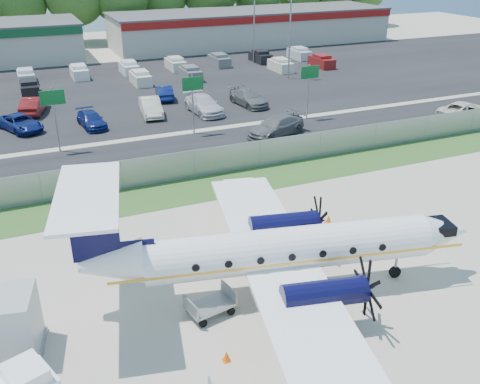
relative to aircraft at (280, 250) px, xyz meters
name	(u,v)px	position (x,y,z in m)	size (l,w,h in m)	color
ground	(290,285)	(0.69, 0.22, -2.23)	(170.00, 170.00, 0.00)	#BEB4A1
grass_verge	(204,188)	(0.69, 12.22, -2.22)	(170.00, 4.00, 0.02)	#2D561E
access_road	(174,153)	(0.69, 19.22, -2.22)	(170.00, 8.00, 0.02)	black
parking_lot	(118,91)	(0.69, 40.22, -2.22)	(170.00, 32.00, 0.02)	black
perimeter_fence	(194,164)	(0.69, 14.22, -1.23)	(120.00, 0.06, 1.99)	gray
building_east	(252,27)	(26.69, 62.20, 0.40)	(44.40, 12.40, 5.24)	#BBB6A8
sign_left	(54,106)	(-7.31, 23.13, 1.38)	(1.80, 0.26, 5.00)	gray
sign_mid	(193,92)	(3.69, 23.13, 1.38)	(1.80, 0.26, 5.00)	gray
sign_right	(309,80)	(14.69, 23.13, 1.38)	(1.80, 0.26, 5.00)	gray
light_pole_ne	(290,33)	(20.69, 38.22, 3.00)	(0.90, 0.35, 9.09)	gray
light_pole_se	(254,23)	(20.69, 48.22, 3.00)	(0.90, 0.35, 9.09)	gray
tree_line	(76,43)	(0.69, 74.22, -2.23)	(112.00, 6.00, 14.00)	#2D591A
aircraft	(280,250)	(0.00, 0.00, 0.00)	(18.91, 18.53, 5.77)	white
baggage_cart_near	(210,305)	(-3.53, -0.37, -1.73)	(2.24, 1.60, 1.07)	gray
service_container	(7,327)	(-11.59, 0.45, -0.99)	(2.85, 2.85, 2.67)	#ABAEB2
cone_nose	(328,219)	(5.63, 4.78, -1.97)	(0.39, 0.39, 0.55)	#FF5A08
cone_port_wing	(226,356)	(-3.97, -3.31, -2.01)	(0.32, 0.32, 0.46)	#FF5A08
cone_starboard_wing	(180,175)	(-0.31, 14.46, -1.97)	(0.39, 0.39, 0.56)	#FF5A08
road_car_mid	(276,135)	(9.86, 19.98, -2.23)	(2.25, 5.53, 1.60)	#595B5E
road_car_east	(463,119)	(27.94, 17.43, -2.23)	(2.63, 5.71, 1.59)	beige
parked_car_a	(22,130)	(-9.83, 29.83, -2.23)	(2.30, 5.00, 1.39)	navy
parked_car_b	(92,127)	(-4.02, 28.42, -2.23)	(1.83, 4.51, 1.31)	navy
parked_car_c	(151,115)	(1.69, 29.81, -2.23)	(1.73, 4.96, 1.63)	beige
parked_car_d	(204,113)	(6.50, 28.57, -2.23)	(2.31, 5.68, 1.65)	silver
parked_car_e	(248,105)	(11.50, 29.35, -2.23)	(2.14, 5.27, 1.53)	#595B5E
parked_car_f	(35,113)	(-8.39, 34.83, -2.23)	(1.71, 4.91, 1.62)	maroon
parked_car_g	(165,99)	(4.44, 34.91, -2.23)	(1.53, 4.38, 1.44)	navy
far_parking_rows	(110,81)	(0.69, 45.22, -2.23)	(56.00, 10.00, 1.60)	gray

